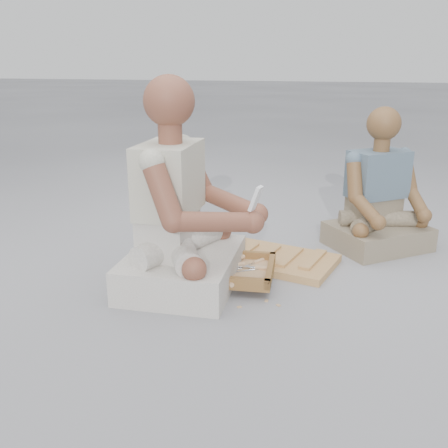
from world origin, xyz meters
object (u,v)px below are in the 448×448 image
(craftsman, at_px, (181,218))
(tool_tray, at_px, (226,270))
(carved_panel, at_px, (278,260))
(companion, at_px, (379,202))

(craftsman, bearing_deg, tool_tray, 110.17)
(carved_panel, bearing_deg, companion, 41.20)
(craftsman, distance_m, companion, 1.21)
(carved_panel, xyz_separation_m, companion, (0.49, 0.43, 0.25))
(tool_tray, relative_size, craftsman, 0.51)
(carved_panel, distance_m, tool_tray, 0.36)
(companion, bearing_deg, carved_panel, 0.34)
(craftsman, height_order, companion, craftsman)
(tool_tray, relative_size, companion, 0.62)
(companion, bearing_deg, craftsman, 1.95)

